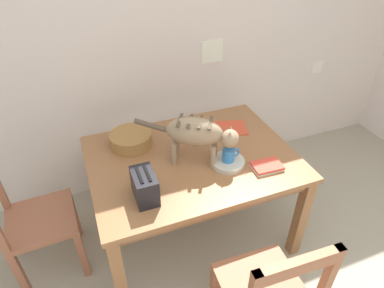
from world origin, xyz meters
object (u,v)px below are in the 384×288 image
book_stack (267,166)px  dining_table (192,166)px  toaster (145,186)px  wicker_basket (131,139)px  saucer_bowl (228,162)px  cat (198,133)px  wooden_chair_near (33,220)px  coffee_mug (229,154)px  magazine (227,128)px

book_stack → dining_table: bearing=144.5°
toaster → wicker_basket: bearing=86.0°
dining_table → saucer_bowl: size_ratio=6.24×
cat → book_stack: cat is taller
cat → wooden_chair_near: (-1.06, 0.14, -0.49)m
saucer_bowl → book_stack: bearing=-29.9°
coffee_mug → wooden_chair_near: bearing=169.1°
dining_table → magazine: 0.43m
dining_table → cat: cat is taller
cat → wicker_basket: bearing=-102.8°
book_stack → wicker_basket: (-0.74, 0.55, 0.03)m
cat → book_stack: (0.38, -0.22, -0.20)m
saucer_bowl → toaster: (-0.56, -0.10, 0.07)m
cat → coffee_mug: cat is taller
book_stack → toaster: size_ratio=0.95×
dining_table → cat: bearing=-76.5°
dining_table → book_stack: book_stack is taller
wicker_basket → saucer_bowl: bearing=-39.2°
magazine → book_stack: bearing=-70.0°
cat → magazine: cat is taller
wicker_basket → wooden_chair_near: size_ratio=0.30×
book_stack → wicker_basket: size_ratio=0.67×
dining_table → magazine: size_ratio=4.64×
wooden_chair_near → saucer_bowl: bearing=76.4°
coffee_mug → wooden_chair_near: 1.31m
book_stack → wicker_basket: bearing=143.3°
dining_table → magazine: magazine is taller
dining_table → cat: size_ratio=2.31×
cat → saucer_bowl: size_ratio=2.70×
wooden_chair_near → magazine: bearing=93.0°
wooden_chair_near → coffee_mug: bearing=76.4°
coffee_mug → cat: bearing=150.5°
dining_table → cat: 0.31m
dining_table → wicker_basket: bearing=141.9°
wicker_basket → toaster: toaster is taller
coffee_mug → toaster: bearing=-170.1°
saucer_bowl → wicker_basket: 0.68m
saucer_bowl → coffee_mug: size_ratio=1.77×
book_stack → cat: bearing=150.0°
book_stack → wooden_chair_near: bearing=166.0°
dining_table → magazine: (0.36, 0.22, 0.09)m
dining_table → wicker_basket: wicker_basket is taller
dining_table → saucer_bowl: 0.26m
dining_table → wooden_chair_near: bearing=175.7°
saucer_bowl → wicker_basket: (-0.53, 0.43, 0.03)m
dining_table → coffee_mug: 0.29m
magazine → wooden_chair_near: size_ratio=0.31×
coffee_mug → wicker_basket: bearing=141.0°
magazine → wooden_chair_near: wooden_chair_near is taller
cat → magazine: (0.35, 0.28, -0.21)m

